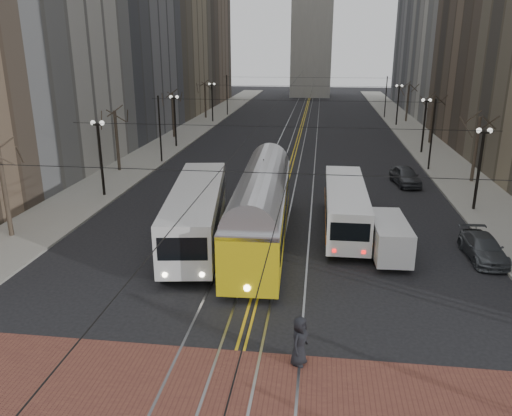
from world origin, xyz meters
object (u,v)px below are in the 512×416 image
(rear_bus, at_px, (345,208))
(pedestrian_a, at_px, (299,341))
(transit_bus, at_px, (197,215))
(sedan_grey, at_px, (405,176))
(sedan_parked, at_px, (483,248))
(cargo_van, at_px, (389,239))
(streetcar, at_px, (261,215))

(rear_bus, distance_m, pedestrian_a, 14.60)
(transit_bus, xyz_separation_m, pedestrian_a, (6.59, -11.43, -0.68))
(sedan_grey, distance_m, sedan_parked, 15.35)
(rear_bus, bearing_deg, transit_bus, -161.32)
(cargo_van, xyz_separation_m, pedestrian_a, (-4.39, -10.35, -0.10))
(cargo_van, height_order, sedan_grey, cargo_van)
(cargo_van, relative_size, sedan_parked, 1.09)
(rear_bus, height_order, cargo_van, rear_bus)
(rear_bus, height_order, sedan_parked, rear_bus)
(transit_bus, height_order, cargo_van, transit_bus)
(transit_bus, bearing_deg, sedan_grey, 37.66)
(cargo_van, xyz_separation_m, sedan_grey, (3.30, 15.73, -0.31))
(transit_bus, bearing_deg, streetcar, -6.62)
(streetcar, distance_m, rear_bus, 5.74)
(cargo_van, distance_m, pedestrian_a, 11.24)
(cargo_van, bearing_deg, pedestrian_a, -115.52)
(rear_bus, relative_size, cargo_van, 2.28)
(streetcar, distance_m, sedan_grey, 17.95)
(sedan_parked, xyz_separation_m, pedestrian_a, (-9.53, -10.85, 0.32))
(sedan_grey, bearing_deg, pedestrian_a, -114.97)
(pedestrian_a, bearing_deg, rear_bus, 12.72)
(cargo_van, relative_size, pedestrian_a, 2.54)
(transit_bus, xyz_separation_m, cargo_van, (10.98, -1.08, -0.57))
(transit_bus, bearing_deg, sedan_parked, -10.15)
(streetcar, bearing_deg, transit_bus, 179.43)
(streetcar, xyz_separation_m, cargo_van, (7.16, -1.18, -0.71))
(rear_bus, relative_size, sedan_grey, 2.46)
(transit_bus, xyz_separation_m, sedan_parked, (16.12, -0.58, -1.00))
(rear_bus, relative_size, sedan_parked, 2.49)
(sedan_grey, xyz_separation_m, sedan_parked, (1.85, -15.23, -0.12))
(pedestrian_a, bearing_deg, sedan_parked, -19.97)
(streetcar, xyz_separation_m, rear_bus, (4.95, 2.89, -0.35))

